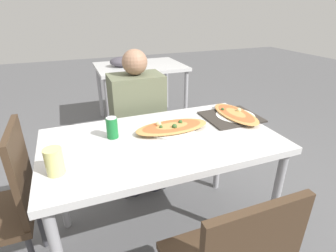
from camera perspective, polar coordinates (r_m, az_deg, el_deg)
The scene contains 11 objects.
ground_plane at distance 2.00m, azimuth -1.13°, elevation -22.48°, with size 14.00×14.00×0.00m, color #59595B.
dining_table at distance 1.56m, azimuth -1.34°, elevation -5.15°, with size 1.35×0.77×0.76m.
chair_far_seated at distance 2.25m, azimuth -7.18°, elevation 0.04°, with size 0.40×0.40×0.94m.
chair_side_left at distance 1.65m, azimuth -31.94°, elevation -14.16°, with size 0.40×0.40×0.94m.
person_seated at distance 2.08m, azimuth -6.61°, elevation 3.08°, with size 0.40×0.30×1.18m.
pizza_main at distance 1.61m, azimuth 0.89°, elevation -0.31°, with size 0.46×0.28×0.06m.
soda_can at distance 1.54m, azimuth -12.08°, elevation -0.36°, with size 0.07×0.07×0.12m.
drink_glass at distance 1.30m, azimuth -23.51°, elevation -7.10°, with size 0.08×0.08×0.13m.
serving_tray at distance 1.85m, azimuth 13.56°, elevation 1.95°, with size 0.36×0.31×0.01m.
pizza_second at distance 1.86m, azimuth 14.48°, elevation 2.48°, with size 0.27×0.43×0.06m.
background_table at distance 3.47m, azimuth -6.72°, elevation 12.03°, with size 1.10×0.80×0.88m.
Camera 1 is at (-0.46, -1.27, 1.47)m, focal length 28.00 mm.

